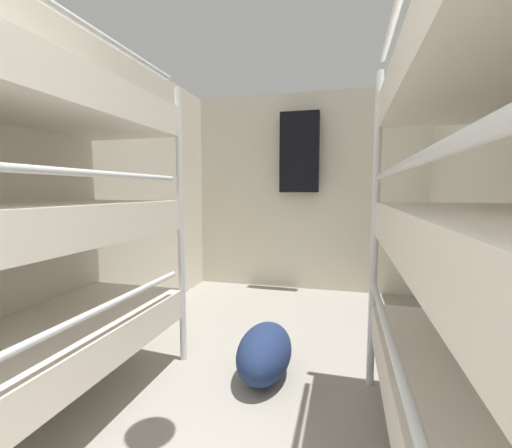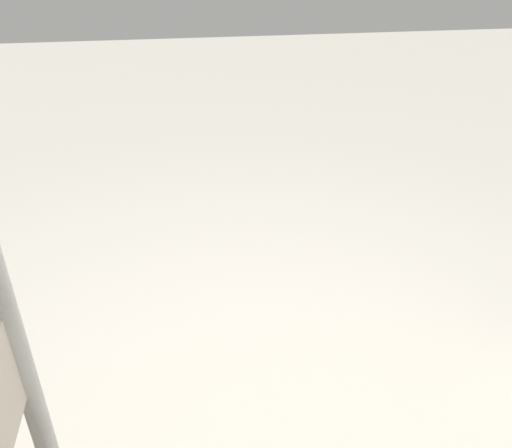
{
  "view_description": "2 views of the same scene",
  "coord_description": "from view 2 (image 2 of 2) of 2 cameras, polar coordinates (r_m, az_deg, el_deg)",
  "views": [
    {
      "loc": [
        0.45,
        0.32,
        1.18
      ],
      "look_at": [
        -0.1,
        2.42,
        0.96
      ],
      "focal_mm": 24.0,
      "sensor_mm": 36.0,
      "label": 1
    },
    {
      "loc": [
        0.32,
        1.34,
        1.68
      ],
      "look_at": [
        0.11,
        0.27,
        1.07
      ],
      "focal_mm": 35.0,
      "sensor_mm": 36.0,
      "label": 2
    }
  ],
  "objects": [
    {
      "name": "ground_plane",
      "position": [
        2.17,
        1.6,
        -21.66
      ],
      "size": [
        20.0,
        20.0,
        0.0
      ],
      "primitive_type": "plane",
      "color": "gray"
    }
  ]
}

